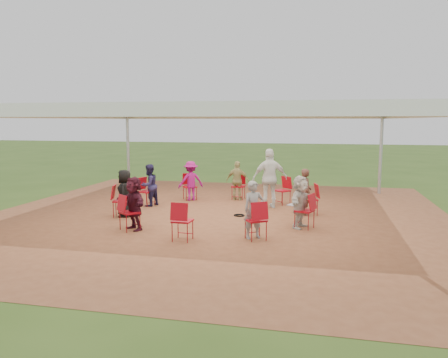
% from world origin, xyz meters
% --- Properties ---
extents(ground, '(80.00, 80.00, 0.00)m').
position_xyz_m(ground, '(0.00, 0.00, 0.00)').
color(ground, '#304B17').
rests_on(ground, ground).
extents(dirt_patch, '(13.00, 13.00, 0.00)m').
position_xyz_m(dirt_patch, '(0.00, 0.00, 0.01)').
color(dirt_patch, brown).
rests_on(dirt_patch, ground).
extents(tent, '(10.33, 10.33, 3.00)m').
position_xyz_m(tent, '(0.00, 0.00, 2.37)').
color(tent, '#B2B2B7').
rests_on(tent, ground).
extents(chair_0, '(0.56, 0.55, 0.90)m').
position_xyz_m(chair_0, '(2.51, -0.95, 0.45)').
color(chair_0, '#A60714').
rests_on(chair_0, ground).
extents(chair_1, '(0.53, 0.52, 0.90)m').
position_xyz_m(chair_1, '(2.59, 0.71, 0.45)').
color(chair_1, '#A60714').
rests_on(chair_1, ground).
extents(chair_2, '(0.60, 0.61, 0.90)m').
position_xyz_m(chair_2, '(1.68, 2.09, 0.45)').
color(chair_2, '#A60714').
rests_on(chair_2, ground).
extents(chair_3, '(0.44, 0.46, 0.90)m').
position_xyz_m(chair_3, '(0.13, 2.68, 0.45)').
color(chair_3, '#A60714').
rests_on(chair_3, ground).
extents(chair_4, '(0.59, 0.60, 0.90)m').
position_xyz_m(chair_4, '(-1.47, 2.25, 0.45)').
color(chair_4, '#A60714').
rests_on(chair_4, ground).
extents(chair_5, '(0.56, 0.55, 0.90)m').
position_xyz_m(chair_5, '(-2.51, 0.95, 0.45)').
color(chair_5, '#A60714').
rests_on(chair_5, ground).
extents(chair_6, '(0.53, 0.52, 0.90)m').
position_xyz_m(chair_6, '(-2.59, -0.71, 0.45)').
color(chair_6, '#A60714').
rests_on(chair_6, ground).
extents(chair_7, '(0.60, 0.61, 0.90)m').
position_xyz_m(chair_7, '(-1.68, -2.09, 0.45)').
color(chair_7, '#A60714').
rests_on(chair_7, ground).
extents(chair_8, '(0.44, 0.46, 0.90)m').
position_xyz_m(chair_8, '(-0.13, -2.68, 0.45)').
color(chair_8, '#A60714').
rests_on(chair_8, ground).
extents(chair_9, '(0.59, 0.60, 0.90)m').
position_xyz_m(chair_9, '(1.47, -2.25, 0.45)').
color(chair_9, '#A60714').
rests_on(chair_9, ground).
extents(person_seated_0, '(0.87, 1.32, 1.33)m').
position_xyz_m(person_seated_0, '(2.40, -0.91, 0.67)').
color(person_seated_0, beige).
rests_on(person_seated_0, ground).
extents(person_seated_1, '(0.43, 0.55, 1.33)m').
position_xyz_m(person_seated_1, '(2.47, 0.67, 0.67)').
color(person_seated_1, '#512F26').
rests_on(person_seated_1, ground).
extents(person_seated_2, '(0.80, 0.44, 1.33)m').
position_xyz_m(person_seated_2, '(0.12, 2.56, 0.67)').
color(person_seated_2, tan).
rests_on(person_seated_2, ground).
extents(person_seated_3, '(0.95, 0.83, 1.33)m').
position_xyz_m(person_seated_3, '(-1.41, 2.15, 0.67)').
color(person_seated_3, '#920F66').
rests_on(person_seated_3, ground).
extents(person_seated_4, '(0.58, 0.74, 1.33)m').
position_xyz_m(person_seated_4, '(-2.40, 0.91, 0.67)').
color(person_seated_4, '#231E46').
rests_on(person_seated_4, ground).
extents(person_seated_5, '(0.52, 0.72, 1.33)m').
position_xyz_m(person_seated_5, '(-2.47, -0.67, 0.67)').
color(person_seated_5, black).
rests_on(person_seated_5, ground).
extents(person_seated_6, '(1.25, 1.13, 1.33)m').
position_xyz_m(person_seated_6, '(-1.61, -2.00, 0.67)').
color(person_seated_6, '#3F111F').
rests_on(person_seated_6, ground).
extents(person_seated_7, '(0.58, 0.53, 1.33)m').
position_xyz_m(person_seated_7, '(1.41, -2.15, 0.67)').
color(person_seated_7, gray).
rests_on(person_seated_7, ground).
extents(standing_person, '(1.20, 0.88, 1.84)m').
position_xyz_m(standing_person, '(1.35, 1.46, 0.92)').
color(standing_person, white).
rests_on(standing_person, ground).
extents(cable_coil, '(0.38, 0.38, 0.03)m').
position_xyz_m(cable_coil, '(0.66, 0.10, 0.02)').
color(cable_coil, black).
rests_on(cable_coil, ground).
extents(laptop, '(0.32, 0.36, 0.20)m').
position_xyz_m(laptop, '(2.24, -0.85, 0.62)').
color(laptop, '#B7B7BC').
rests_on(laptop, ground).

